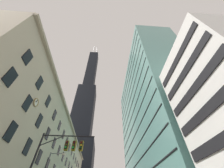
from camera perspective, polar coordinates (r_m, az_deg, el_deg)
name	(u,v)px	position (r m, az deg, el deg)	size (l,w,h in m)	color
station_building	(36,163)	(48.42, -31.10, -28.28)	(16.59, 73.80, 22.66)	#BCAF93
dark_skyscraper	(82,124)	(127.49, -13.55, -17.04)	(27.98, 27.98, 206.94)	black
glass_office_midrise	(150,117)	(53.76, 16.85, -14.10)	(14.62, 49.59, 55.52)	slate
traffic_signal_mast	(61,153)	(16.83, -21.95, -26.92)	(6.28, 0.63, 7.95)	black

